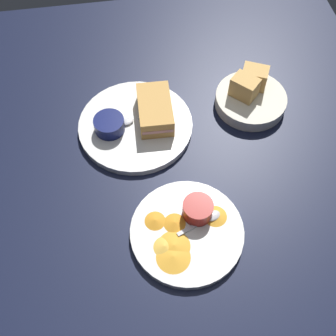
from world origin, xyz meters
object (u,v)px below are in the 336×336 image
sandwich_half_near (155,110)px  bread_basket_rear (250,96)px  ramekin_light_gravy (198,209)px  spoon_by_gravy_ramekin (207,219)px  ramekin_dark_sauce (109,124)px  plate_chips_companion (186,232)px  plate_sandwich_main (136,126)px  spoon_by_dark_ramekin (132,120)px

sandwich_half_near → bread_basket_rear: bearing=94.6°
ramekin_light_gravy → spoon_by_gravy_ramekin: size_ratio=0.63×
ramekin_dark_sauce → plate_chips_companion: bearing=25.0°
spoon_by_gravy_ramekin → bread_basket_rear: bread_basket_rear is taller
sandwich_half_near → ramekin_light_gravy: 26.86cm
ramekin_light_gravy → plate_sandwich_main: bearing=-158.6°
spoon_by_gravy_ramekin → ramekin_light_gravy: bearing=-135.1°
ramekin_light_gravy → ramekin_dark_sauce: bearing=-147.0°
spoon_by_gravy_ramekin → spoon_by_dark_ramekin: bearing=-156.3°
spoon_by_dark_ramekin → bread_basket_rear: 29.16cm
ramekin_dark_sauce → ramekin_light_gravy: 28.97cm
plate_sandwich_main → spoon_by_dark_ramekin: (-0.94, -0.66, 1.16)cm
ramekin_dark_sauce → ramekin_light_gravy: size_ratio=1.14×
ramekin_dark_sauce → sandwich_half_near: bearing=101.0°
spoon_by_dark_ramekin → sandwich_half_near: bearing=94.6°
ramekin_light_gravy → bread_basket_rear: size_ratio=0.36×
spoon_by_gravy_ramekin → ramekin_dark_sauce: bearing=-146.1°
plate_sandwich_main → ramekin_dark_sauce: size_ratio=3.82×
spoon_by_gravy_ramekin → bread_basket_rear: size_ratio=0.57×
plate_chips_companion → spoon_by_gravy_ramekin: size_ratio=2.34×
sandwich_half_near → ramekin_dark_sauce: (2.10, -10.85, -0.64)cm
spoon_by_gravy_ramekin → plate_sandwich_main: bearing=-156.7°
plate_chips_companion → sandwich_half_near: bearing=-176.0°
spoon_by_dark_ramekin → ramekin_light_gravy: (25.96, 10.46, 1.56)cm
bread_basket_rear → ramekin_dark_sauce: bearing=-83.4°
plate_sandwich_main → spoon_by_dark_ramekin: spoon_by_dark_ramekin is taller
sandwich_half_near → bread_basket_rear: (-1.90, 23.52, -1.55)cm
spoon_by_dark_ramekin → bread_basket_rear: bread_basket_rear is taller
sandwich_half_near → ramekin_light_gravy: sandwich_half_near is taller
plate_sandwich_main → spoon_by_dark_ramekin: 1.64cm
spoon_by_gravy_ramekin → plate_chips_companion: bearing=-69.4°
ramekin_light_gravy → spoon_by_gravy_ramekin: ramekin_light_gravy is taller
plate_chips_companion → ramekin_light_gravy: size_ratio=3.71×
plate_chips_companion → plate_sandwich_main: bearing=-166.3°
plate_chips_companion → ramekin_light_gravy: bearing=140.2°
spoon_by_dark_ramekin → bread_basket_rear: size_ratio=0.58×
spoon_by_gravy_ramekin → bread_basket_rear: bearing=150.6°
plate_chips_companion → ramekin_dark_sauce: bearing=-155.0°
plate_sandwich_main → plate_chips_companion: size_ratio=1.17×
sandwich_half_near → bread_basket_rear: bread_basket_rear is taller
plate_sandwich_main → ramekin_light_gravy: size_ratio=4.35×
spoon_by_dark_ramekin → spoon_by_gravy_ramekin: size_ratio=1.01×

